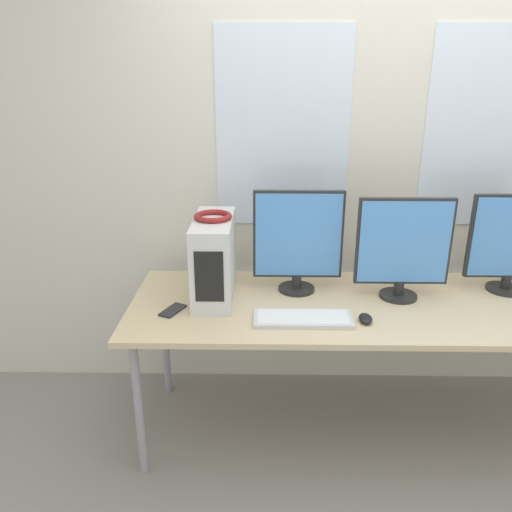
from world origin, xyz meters
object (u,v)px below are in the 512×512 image
(monitor_main, at_px, (298,240))
(cell_phone, at_px, (173,310))
(headphones, at_px, (213,216))
(pc_tower, at_px, (214,258))
(keyboard, at_px, (303,319))
(monitor_right_near, at_px, (403,247))
(mouse, at_px, (365,318))

(monitor_main, xyz_separation_m, cell_phone, (-0.60, -0.25, -0.27))
(headphones, relative_size, cell_phone, 1.15)
(cell_phone, bearing_deg, pc_tower, 69.55)
(pc_tower, bearing_deg, keyboard, -32.55)
(cell_phone, bearing_deg, headphones, 69.68)
(monitor_right_near, relative_size, keyboard, 1.14)
(monitor_main, bearing_deg, mouse, -49.67)
(cell_phone, bearing_deg, mouse, 19.02)
(keyboard, height_order, cell_phone, keyboard)
(monitor_main, relative_size, monitor_right_near, 1.03)
(headphones, height_order, monitor_right_near, monitor_right_near)
(keyboard, bearing_deg, cell_phone, 171.89)
(mouse, bearing_deg, monitor_right_near, 51.16)
(headphones, bearing_deg, pc_tower, -90.00)
(monitor_right_near, xyz_separation_m, mouse, (-0.21, -0.26, -0.25))
(headphones, bearing_deg, cell_phone, -135.05)
(headphones, xyz_separation_m, monitor_main, (0.41, 0.07, -0.14))
(monitor_main, xyz_separation_m, monitor_right_near, (0.50, -0.08, -0.01))
(headphones, distance_m, mouse, 0.85)
(monitor_right_near, relative_size, cell_phone, 3.21)
(keyboard, xyz_separation_m, mouse, (0.28, -0.00, 0.00))
(headphones, bearing_deg, keyboard, -32.63)
(pc_tower, height_order, headphones, headphones)
(pc_tower, distance_m, mouse, 0.77)
(monitor_right_near, bearing_deg, monitor_main, 171.27)
(pc_tower, relative_size, mouse, 5.06)
(pc_tower, height_order, monitor_main, monitor_main)
(mouse, xyz_separation_m, cell_phone, (-0.89, 0.09, -0.01))
(monitor_right_near, bearing_deg, cell_phone, -170.92)
(headphones, bearing_deg, monitor_right_near, -0.49)
(keyboard, distance_m, mouse, 0.28)
(cell_phone, bearing_deg, monitor_main, 47.70)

